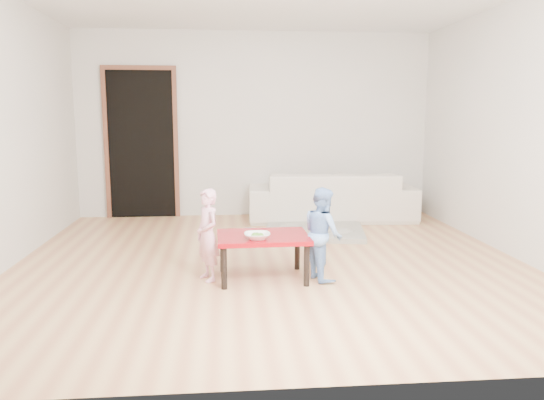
{
  "coord_description": "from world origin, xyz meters",
  "views": [
    {
      "loc": [
        -0.44,
        -5.12,
        1.45
      ],
      "look_at": [
        0.0,
        -0.2,
        0.65
      ],
      "focal_mm": 35.0,
      "sensor_mm": 36.0,
      "label": 1
    }
  ],
  "objects": [
    {
      "name": "floor",
      "position": [
        0.0,
        0.0,
        0.0
      ],
      "size": [
        5.0,
        5.0,
        0.01
      ],
      "primitive_type": "cube",
      "color": "tan",
      "rests_on": "ground"
    },
    {
      "name": "cushion",
      "position": [
        0.75,
        1.93,
        0.5
      ],
      "size": [
        0.51,
        0.46,
        0.12
      ],
      "primitive_type": "cube",
      "rotation": [
        0.0,
        0.0,
        -0.12
      ],
      "color": "orange",
      "rests_on": "sofa"
    },
    {
      "name": "basin",
      "position": [
        -0.16,
        0.77,
        0.07
      ],
      "size": [
        0.42,
        0.42,
        0.13
      ],
      "primitive_type": "imported",
      "color": "#29619D",
      "rests_on": "floor"
    },
    {
      "name": "back_wall",
      "position": [
        0.0,
        2.5,
        1.3
      ],
      "size": [
        5.0,
        0.02,
        2.6
      ],
      "primitive_type": "cube",
      "color": "beige",
      "rests_on": "floor"
    },
    {
      "name": "left_wall",
      "position": [
        -2.5,
        0.0,
        1.3
      ],
      "size": [
        0.02,
        5.0,
        2.6
      ],
      "primitive_type": "cube",
      "color": "beige",
      "rests_on": "floor"
    },
    {
      "name": "blanket",
      "position": [
        0.64,
        1.16,
        0.03
      ],
      "size": [
        1.34,
        1.17,
        0.06
      ],
      "primitive_type": null,
      "rotation": [
        0.0,
        0.0,
        -0.16
      ],
      "color": "#A2A18F",
      "rests_on": "floor"
    },
    {
      "name": "broccoli",
      "position": [
        -0.17,
        -0.73,
        0.43
      ],
      "size": [
        0.12,
        0.12,
        0.06
      ],
      "primitive_type": null,
      "color": "#2D5919",
      "rests_on": "red_table"
    },
    {
      "name": "bowl",
      "position": [
        -0.17,
        -0.73,
        0.43
      ],
      "size": [
        0.22,
        0.22,
        0.05
      ],
      "primitive_type": "imported",
      "color": "white",
      "rests_on": "red_table"
    },
    {
      "name": "child_pink",
      "position": [
        -0.6,
        -0.56,
        0.41
      ],
      "size": [
        0.31,
        0.35,
        0.81
      ],
      "primitive_type": "imported",
      "rotation": [
        0.0,
        0.0,
        -1.11
      ],
      "color": "pink",
      "rests_on": "floor"
    },
    {
      "name": "child_blue",
      "position": [
        0.41,
        -0.61,
        0.41
      ],
      "size": [
        0.4,
        0.47,
        0.82
      ],
      "primitive_type": "imported",
      "rotation": [
        0.0,
        0.0,
        1.82
      ],
      "color": "#5785CA",
      "rests_on": "floor"
    },
    {
      "name": "sofa",
      "position": [
        1.03,
        2.05,
        0.33
      ],
      "size": [
        2.32,
        1.01,
        0.66
      ],
      "primitive_type": "imported",
      "rotation": [
        0.0,
        0.0,
        3.09
      ],
      "color": "beige",
      "rests_on": "floor"
    },
    {
      "name": "red_table",
      "position": [
        -0.11,
        -0.57,
        0.2
      ],
      "size": [
        0.81,
        0.62,
        0.4
      ],
      "primitive_type": null,
      "rotation": [
        0.0,
        0.0,
        0.02
      ],
      "color": "maroon",
      "rests_on": "floor"
    },
    {
      "name": "doorway",
      "position": [
        -1.6,
        2.48,
        1.02
      ],
      "size": [
        1.02,
        0.08,
        2.11
      ],
      "primitive_type": null,
      "color": "brown",
      "rests_on": "back_wall"
    },
    {
      "name": "right_wall",
      "position": [
        2.5,
        0.0,
        1.3
      ],
      "size": [
        0.02,
        5.0,
        2.6
      ],
      "primitive_type": "cube",
      "color": "beige",
      "rests_on": "floor"
    }
  ]
}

